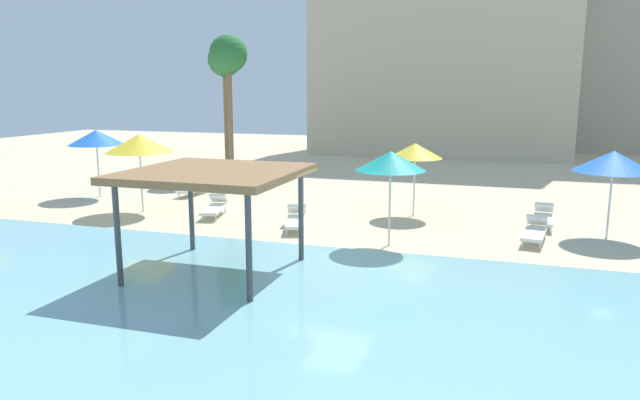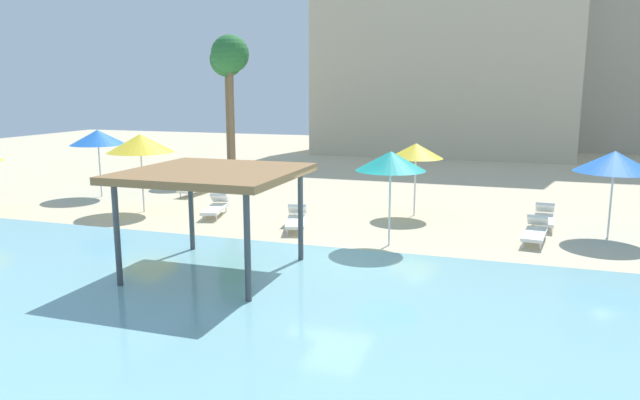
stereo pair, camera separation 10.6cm
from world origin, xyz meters
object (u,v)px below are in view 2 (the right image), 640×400
Objects in this scene: lounge_chair_2 at (216,207)px; beach_umbrella_blue_6 at (615,162)px; beach_umbrella_yellow_1 at (416,151)px; palm_tree_0 at (230,58)px; shade_pavilion at (214,177)px; beach_umbrella_yellow_4 at (140,143)px; lounge_chair_5 at (544,217)px; beach_umbrella_teal_2 at (391,161)px; palm_tree_2 at (227,63)px; lounge_chair_0 at (196,187)px; lounge_chair_1 at (535,231)px; lounge_chair_4 at (296,219)px; beach_umbrella_blue_5 at (98,137)px.

beach_umbrella_blue_6 is at bearing 79.91° from lounge_chair_2.
palm_tree_0 reaches higher than beach_umbrella_yellow_1.
shade_pavilion is at bearing 14.37° from lounge_chair_2.
beach_umbrella_blue_6 is at bearing 4.04° from beach_umbrella_yellow_4.
lounge_chair_5 is (14.09, 2.10, -2.23)m from beach_umbrella_yellow_4.
shade_pavilion is 11.97m from beach_umbrella_blue_6.
lounge_chair_2 is at bearing -67.35° from palm_tree_0.
palm_tree_2 is (-12.38, 14.21, 3.42)m from beach_umbrella_teal_2.
lounge_chair_0 and lounge_chair_1 have the same top height.
lounge_chair_4 is (6.32, -4.54, 0.00)m from lounge_chair_0.
beach_umbrella_teal_2 is 4.96m from lounge_chair_1.
lounge_chair_5 is 17.24m from palm_tree_0.
lounge_chair_5 is (-1.81, 0.98, -2.04)m from beach_umbrella_blue_6.
lounge_chair_1 is (13.71, -3.83, 0.00)m from lounge_chair_0.
beach_umbrella_blue_6 is at bearing -2.94° from beach_umbrella_blue_5.
lounge_chair_2 is at bearing -161.51° from beach_umbrella_yellow_1.
beach_umbrella_blue_6 reaches higher than lounge_chair_1.
beach_umbrella_blue_5 reaches higher than lounge_chair_1.
shade_pavilion is at bearing -42.29° from lounge_chair_5.
lounge_chair_1 is at bearing 74.55° from lounge_chair_2.
palm_tree_2 is at bearing 141.56° from beach_umbrella_yellow_1.
beach_umbrella_yellow_1 is 1.32× the size of lounge_chair_2.
shade_pavilion is at bearing -131.97° from beach_umbrella_teal_2.
beach_umbrella_blue_5 is 4.53m from lounge_chair_0.
shade_pavilion is at bearing -64.97° from palm_tree_0.
lounge_chair_5 is at bearing 41.60° from beach_umbrella_teal_2.
beach_umbrella_yellow_1 is at bearing 117.57° from lounge_chair_4.
beach_umbrella_blue_6 reaches higher than lounge_chair_5.
shade_pavilion is 0.56× the size of palm_tree_2.
beach_umbrella_yellow_4 is at bearing -113.69° from lounge_chair_4.
beach_umbrella_blue_5 is 8.10m from palm_tree_0.
beach_umbrella_yellow_4 reaches higher than lounge_chair_4.
shade_pavilion reaches higher than lounge_chair_5.
lounge_chair_5 is at bearing -5.59° from beach_umbrella_yellow_1.
palm_tree_2 is (-2.00, 3.52, -0.10)m from palm_tree_0.
lounge_chair_2 is at bearing 162.96° from beach_umbrella_teal_2.
beach_umbrella_blue_6 is 22.04m from palm_tree_2.
lounge_chair_2 is (2.87, 0.25, -2.23)m from beach_umbrella_yellow_4.
beach_umbrella_blue_5 is at bearing -63.15° from lounge_chair_0.
beach_umbrella_yellow_4 is at bearing 1.44° from lounge_chair_0.
lounge_chair_4 is at bearing -77.44° from lounge_chair_1.
beach_umbrella_blue_6 is 0.38× the size of palm_tree_2.
beach_umbrella_blue_5 is at bearing -87.00° from lounge_chair_5.
beach_umbrella_yellow_1 is at bearing 66.71° from shade_pavilion.
beach_umbrella_teal_2 is at bearing 54.91° from lounge_chair_4.
palm_tree_0 reaches higher than lounge_chair_1.
lounge_chair_4 is 0.28× the size of palm_tree_2.
lounge_chair_1 is 10.88m from lounge_chair_2.
lounge_chair_0 is 0.99× the size of lounge_chair_5.
palm_tree_0 is at bearing -171.26° from lounge_chair_2.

